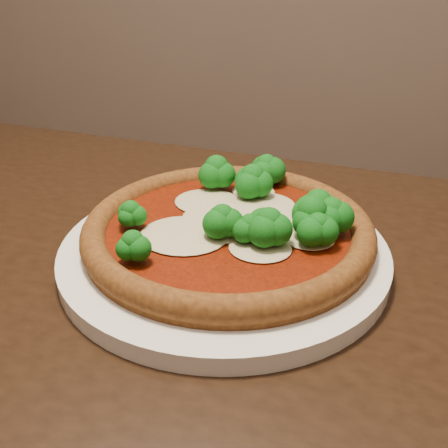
# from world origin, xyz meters

# --- Properties ---
(dining_table) EXTENTS (1.17, 0.87, 0.75)m
(dining_table) POSITION_xyz_m (-0.03, -0.02, 0.64)
(dining_table) COLOR black
(dining_table) RESTS_ON floor
(plate) EXTENTS (0.33, 0.33, 0.02)m
(plate) POSITION_xyz_m (0.04, 0.03, 0.76)
(plate) COLOR white
(plate) RESTS_ON dining_table
(pizza) EXTENTS (0.29, 0.29, 0.06)m
(pizza) POSITION_xyz_m (0.05, 0.04, 0.78)
(pizza) COLOR brown
(pizza) RESTS_ON plate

